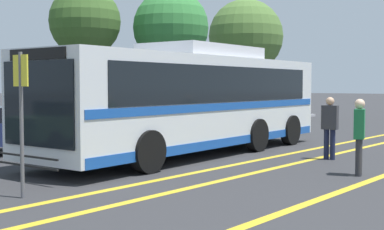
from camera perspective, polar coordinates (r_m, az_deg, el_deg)
ground_plane at (r=14.77m, az=-3.68°, el=-4.66°), size 220.00×220.00×0.00m
lane_strip_0 at (r=14.43m, az=6.77°, el=-4.85°), size 30.86×0.20×0.01m
lane_strip_1 at (r=13.89m, az=10.50°, el=-5.20°), size 30.86×0.20×0.01m
curb_strip at (r=20.03m, az=-13.27°, el=-2.44°), size 38.86×0.36×0.15m
transit_bus at (r=15.61m, az=0.03°, el=1.74°), size 11.29×3.21×3.19m
parked_car_2 at (r=19.35m, az=-6.86°, el=-0.57°), size 4.79×1.85×1.52m
pedestrian_0 at (r=14.92m, az=14.48°, el=-0.95°), size 0.28×0.45×1.70m
pedestrian_1 at (r=12.45m, az=17.41°, el=-1.75°), size 0.47×0.34×1.72m
bus_stop_sign at (r=9.95m, az=-17.75°, el=0.86°), size 0.07×0.40×2.61m
tree_0 at (r=26.79m, az=-2.26°, el=9.27°), size 3.75×3.75×6.73m
tree_1 at (r=26.17m, az=-11.35°, el=9.71°), size 3.38×3.38×6.72m
tree_3 at (r=32.39m, az=5.74°, el=8.31°), size 4.45×4.45×7.13m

